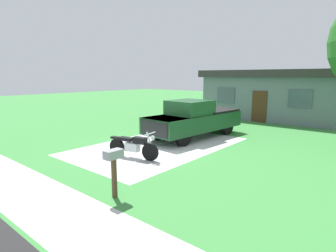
{
  "coord_description": "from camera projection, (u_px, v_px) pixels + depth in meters",
  "views": [
    {
      "loc": [
        8.05,
        -8.93,
        3.08
      ],
      "look_at": [
        0.28,
        0.29,
        0.9
      ],
      "focal_mm": 29.62,
      "sensor_mm": 36.0,
      "label": 1
    }
  ],
  "objects": [
    {
      "name": "pickup_truck",
      "position": [
        195.0,
        118.0,
        14.09
      ],
      "size": [
        2.46,
        5.77,
        1.9
      ],
      "color": "black",
      "rests_on": "ground"
    },
    {
      "name": "mailbox",
      "position": [
        114.0,
        161.0,
        6.96
      ],
      "size": [
        0.26,
        0.48,
        1.26
      ],
      "color": "#4C3823",
      "rests_on": "ground"
    },
    {
      "name": "sidewalk_strip",
      "position": [
        18.0,
        186.0,
        7.85
      ],
      "size": [
        36.0,
        1.8,
        0.01
      ],
      "primitive_type": "cube",
      "color": "silver",
      "rests_on": "ground"
    },
    {
      "name": "motorcycle",
      "position": [
        133.0,
        146.0,
        10.5
      ],
      "size": [
        2.19,
        0.79,
        1.09
      ],
      "color": "black",
      "rests_on": "ground"
    },
    {
      "name": "driveway_pad",
      "position": [
        159.0,
        146.0,
        12.37
      ],
      "size": [
        4.8,
        7.85,
        0.01
      ],
      "primitive_type": "cube",
      "color": "silver",
      "rests_on": "ground"
    },
    {
      "name": "neighbor_house",
      "position": [
        273.0,
        94.0,
        20.39
      ],
      "size": [
        9.6,
        5.6,
        3.5
      ],
      "color": "slate",
      "rests_on": "ground"
    },
    {
      "name": "ground_plane",
      "position": [
        159.0,
        146.0,
        12.37
      ],
      "size": [
        80.0,
        80.0,
        0.0
      ],
      "primitive_type": "plane",
      "color": "#3C863D"
    }
  ]
}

